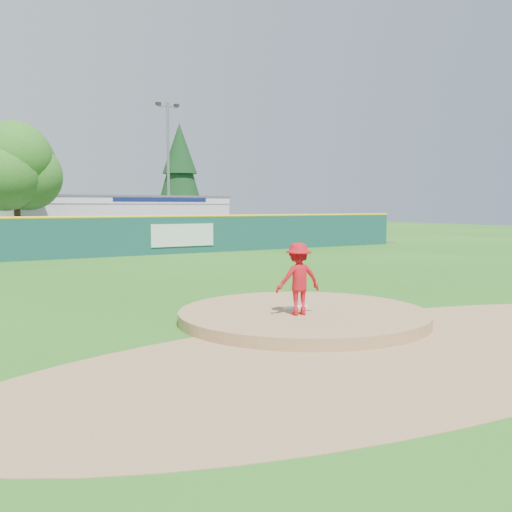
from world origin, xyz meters
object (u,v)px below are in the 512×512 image
pitcher (298,279)px  light_pole_right (168,165)px  conifer_tree (180,172)px  pool_building_grp (116,218)px  deciduous_tree (16,171)px

pitcher → light_pole_right: light_pole_right is taller
pitcher → conifer_tree: 39.03m
pool_building_grp → conifer_tree: bearing=29.8°
deciduous_tree → light_pole_right: size_ratio=0.74×
pitcher → light_pole_right: (9.41, 29.37, 4.53)m
pitcher → deciduous_tree: deciduous_tree is taller
pitcher → pool_building_grp: 33.00m
light_pole_right → pitcher: bearing=-107.8°
pool_building_grp → conifer_tree: size_ratio=1.60×
pool_building_grp → light_pole_right: size_ratio=1.52×
pool_building_grp → deciduous_tree: 11.01m
pool_building_grp → light_pole_right: 5.75m
pitcher → pool_building_grp: pool_building_grp is taller
pitcher → conifer_tree: (13.41, 36.37, 4.53)m
conifer_tree → deciduous_tree: bearing=-143.7°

